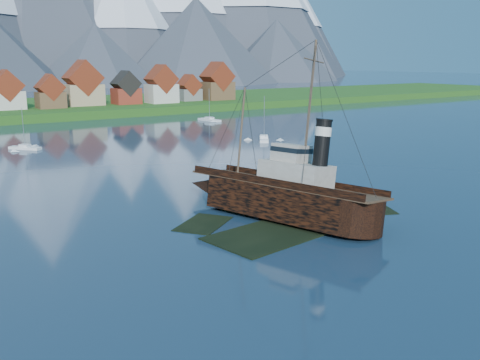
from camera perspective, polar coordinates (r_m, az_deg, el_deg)
ground at (r=68.26m, az=5.21°, el=-4.66°), size 1400.00×1400.00×0.00m
shoal at (r=71.03m, az=5.20°, el=-4.26°), size 31.71×21.24×1.14m
shore_bank at (r=224.85m, az=-23.75°, el=6.49°), size 600.00×80.00×3.20m
seawall at (r=187.83m, az=-21.49°, el=5.65°), size 600.00×2.50×2.00m
tugboat_wreck at (r=70.89m, az=3.76°, el=-1.42°), size 7.09×30.54×24.20m
sailboat_c at (r=133.38m, az=-21.95°, el=3.14°), size 6.48×7.14×9.97m
sailboat_d at (r=137.37m, az=2.57°, el=4.33°), size 6.85×8.26×11.81m
sailboat_e at (r=181.73m, az=-3.28°, el=6.38°), size 3.72×9.95×11.26m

